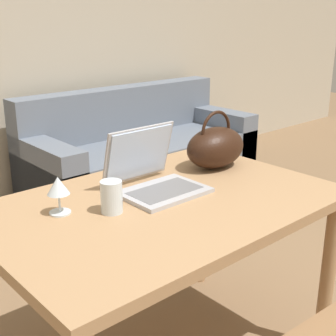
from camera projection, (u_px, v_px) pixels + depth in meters
dining_table at (164, 222)px, 1.76m from camera, size 1.29×0.86×0.75m
couch at (141, 154)px, 3.89m from camera, size 1.95×0.80×0.82m
laptop at (152, 173)px, 1.82m from camera, size 0.32×0.30×0.24m
drinking_glass at (112, 197)px, 1.60m from camera, size 0.08×0.08×0.11m
wine_glass at (58, 188)px, 1.58m from camera, size 0.08×0.08×0.13m
handbag at (215, 147)px, 2.07m from camera, size 0.30×0.20×0.26m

